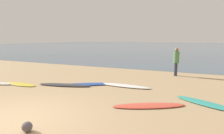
% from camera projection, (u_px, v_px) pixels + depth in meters
% --- Properties ---
extents(ground_plane, '(120.00, 120.00, 0.20)m').
position_uv_depth(ground_plane, '(128.00, 70.00, 14.28)').
color(ground_plane, tan).
rests_on(ground_plane, ground).
extents(ocean_water, '(140.00, 100.00, 0.01)m').
position_uv_depth(ocean_water, '(180.00, 46.00, 59.58)').
color(ocean_water, '#475B6B').
rests_on(ocean_water, ground).
extents(surfboard_1, '(2.00, 0.55, 0.06)m').
position_uv_depth(surfboard_1, '(20.00, 84.00, 9.45)').
color(surfboard_1, yellow).
rests_on(surfboard_1, ground).
extents(surfboard_2, '(2.72, 1.12, 0.09)m').
position_uv_depth(surfboard_2, '(64.00, 85.00, 9.25)').
color(surfboard_2, '#333338').
rests_on(surfboard_2, ground).
extents(surfboard_3, '(2.57, 1.78, 0.07)m').
position_uv_depth(surfboard_3, '(87.00, 84.00, 9.42)').
color(surfboard_3, '#1E479E').
rests_on(surfboard_3, ground).
extents(surfboard_4, '(2.54, 0.51, 0.09)m').
position_uv_depth(surfboard_4, '(125.00, 86.00, 9.08)').
color(surfboard_4, white).
rests_on(surfboard_4, ground).
extents(surfboard_5, '(2.48, 1.68, 0.07)m').
position_uv_depth(surfboard_5, '(149.00, 106.00, 6.43)').
color(surfboard_5, '#D84C38').
rests_on(surfboard_5, ground).
extents(surfboard_6, '(2.25, 1.53, 0.07)m').
position_uv_depth(surfboard_6, '(206.00, 104.00, 6.63)').
color(surfboard_6, teal).
rests_on(surfboard_6, ground).
extents(person_1, '(0.35, 0.35, 1.73)m').
position_uv_depth(person_1, '(176.00, 59.00, 11.61)').
color(person_1, '#2D2D38').
rests_on(person_1, ground).
extents(beach_rock_far, '(0.26, 0.26, 0.26)m').
position_uv_depth(beach_rock_far, '(27.00, 127.00, 4.69)').
color(beach_rock_far, '#574C51').
rests_on(beach_rock_far, ground).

